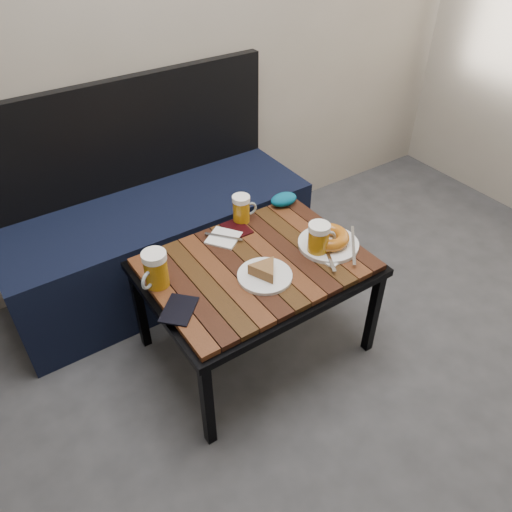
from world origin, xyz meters
TOP-DOWN VIEW (x-y plane):
  - bench at (-0.03, 1.76)m, footprint 1.40×0.50m
  - cafe_table at (0.11, 1.14)m, footprint 0.84×0.62m
  - beer_mug_left at (-0.25, 1.23)m, footprint 0.13×0.11m
  - beer_mug_centre at (0.21, 1.40)m, footprint 0.11×0.08m
  - beer_mug_right at (0.34, 1.05)m, footprint 0.12×0.09m
  - plate_pie at (0.08, 1.05)m, footprint 0.20×0.20m
  - plate_bagel at (0.40, 1.06)m, footprint 0.27×0.29m
  - napkin_left at (0.08, 1.33)m, footprint 0.16×0.16m
  - napkin_right at (0.37, 1.00)m, footprint 0.13×0.12m
  - passport_navy at (-0.25, 1.07)m, footprint 0.17×0.17m
  - passport_burgundy at (0.16, 1.36)m, footprint 0.09×0.13m
  - knit_pouch at (0.43, 1.40)m, footprint 0.13×0.09m

SIDE VIEW (x-z plane):
  - bench at x=-0.03m, z-range -0.20..0.75m
  - cafe_table at x=0.11m, z-range 0.19..0.66m
  - passport_burgundy at x=0.16m, z-range 0.47..0.48m
  - passport_navy at x=-0.25m, z-range 0.47..0.48m
  - napkin_right at x=0.37m, z-range 0.47..0.48m
  - napkin_left at x=0.08m, z-range 0.47..0.48m
  - plate_pie at x=0.08m, z-range 0.47..0.52m
  - knit_pouch at x=0.43m, z-range 0.47..0.53m
  - plate_bagel at x=0.40m, z-range 0.47..0.53m
  - beer_mug_centre at x=0.21m, z-range 0.47..0.59m
  - beer_mug_right at x=0.34m, z-range 0.47..0.61m
  - beer_mug_left at x=-0.25m, z-range 0.47..0.61m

